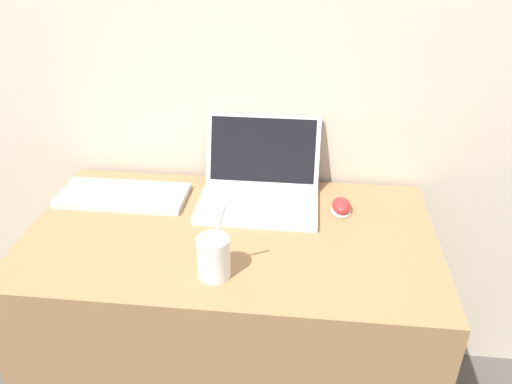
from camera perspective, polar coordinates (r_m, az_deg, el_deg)
The scene contains 6 objects.
wall_back at distance 1.56m, azimuth -1.28°, elevation 18.38°, with size 7.00×0.04×2.50m.
desk at distance 1.66m, azimuth -2.60°, elevation -15.49°, with size 1.15×0.64×0.76m.
laptop at distance 1.54m, azimuth 0.41°, elevation 0.88°, with size 0.36×0.31×0.23m.
drink_cup at distance 1.22m, azimuth -4.85°, elevation -7.34°, with size 0.08×0.08×0.21m.
computer_mouse at distance 1.51m, azimuth 9.72°, elevation -1.62°, with size 0.06×0.09×0.04m.
external_keyboard at distance 1.62m, azimuth -14.96°, elevation -0.40°, with size 0.40×0.17×0.02m.
Camera 1 is at (0.20, -0.83, 1.55)m, focal length 35.00 mm.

